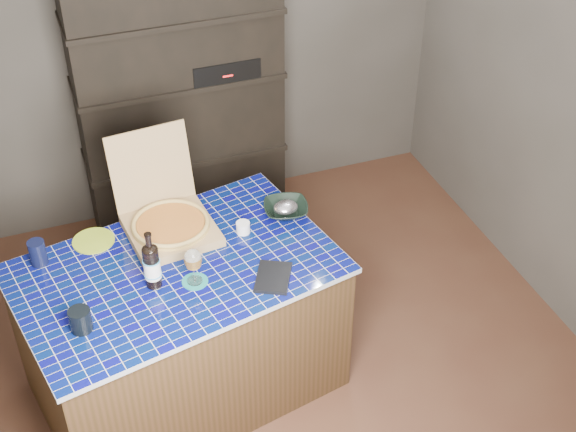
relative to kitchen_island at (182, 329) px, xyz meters
name	(u,v)px	position (x,y,z in m)	size (l,w,h in m)	color
room	(259,190)	(0.37, -0.15, 0.85)	(3.50, 3.50, 3.50)	#543524
shelving_unit	(180,98)	(0.38, 1.38, 0.50)	(1.20, 0.41, 1.80)	black
kitchen_island	(182,329)	(0.00, 0.00, 0.00)	(1.62, 1.21, 0.80)	#462E1B
pizza_box	(169,221)	(0.04, 0.28, 0.46)	(0.46, 0.54, 0.45)	#98794E
mead_bottle	(152,265)	(-0.12, -0.08, 0.52)	(0.08, 0.08, 0.30)	black
teal_trivet	(195,281)	(0.06, -0.13, 0.40)	(0.12, 0.12, 0.01)	#16736E
wine_glass	(193,260)	(0.06, -0.13, 0.53)	(0.08, 0.08, 0.18)	white
tumbler	(80,320)	(-0.47, -0.25, 0.45)	(0.10, 0.10, 0.11)	black
dvd_case	(273,277)	(0.40, -0.23, 0.41)	(0.15, 0.21, 0.02)	black
bowl	(286,209)	(0.62, 0.21, 0.43)	(0.22, 0.22, 0.05)	black
foil_contents	(286,207)	(0.62, 0.21, 0.44)	(0.13, 0.11, 0.06)	silver
white_jar	(243,227)	(0.38, 0.14, 0.43)	(0.07, 0.07, 0.06)	white
navy_cup	(38,253)	(-0.59, 0.25, 0.46)	(0.08, 0.08, 0.13)	black
green_trivet	(94,241)	(-0.33, 0.33, 0.40)	(0.20, 0.20, 0.01)	#96B326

